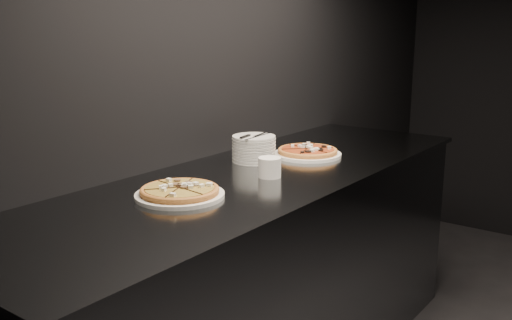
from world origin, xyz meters
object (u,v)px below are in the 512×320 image
Objects in this scene: plate_stack at (254,148)px; ramekin at (270,167)px; counter at (259,280)px; pizza_tomato at (308,152)px; cutlery at (253,136)px; pizza_mushroom at (180,192)px.

ramekin is (0.21, -0.18, -0.01)m from plate_stack.
ramekin reaches higher than counter.
plate_stack is (-0.14, -0.23, 0.04)m from pizza_tomato.
cutlery is at bearing -118.17° from pizza_tomato.
ramekin is (0.07, -0.02, 0.50)m from counter.
pizza_mushroom is at bearing -102.73° from ramekin.
pizza_tomato is at bearing 52.88° from cutlery.
ramekin is (0.09, 0.40, 0.02)m from pizza_mushroom.
plate_stack reaches higher than counter.
counter is 0.51m from ramekin.
cutlery is at bearing 101.37° from pizza_mushroom.
ramekin is (0.21, -0.17, -0.07)m from cutlery.
plate_stack is at bearing -121.09° from pizza_tomato.
cutlery reaches higher than counter.
pizza_tomato is 1.63× the size of cutlery.
plate_stack is at bearing 139.62° from ramekin.
counter is at bearing -55.50° from cutlery.
ramekin is at bearing -79.12° from pizza_tomato.
ramekin is at bearing 77.27° from pizza_mushroom.
pizza_tomato is at bearing 91.69° from counter.
pizza_tomato is 1.75× the size of plate_stack.
pizza_mushroom is 1.65× the size of plate_stack.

